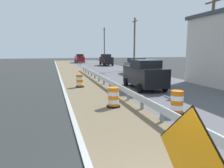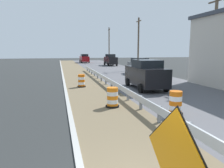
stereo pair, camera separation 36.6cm
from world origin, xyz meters
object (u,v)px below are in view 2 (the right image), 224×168
at_px(traffic_barrel_nearest, 175,104).
at_px(traffic_barrel_mid, 81,81).
at_px(car_mid_far_lane, 140,66).
at_px(utility_pole_mid, 138,43).
at_px(warning_sign_diamond, 175,159).
at_px(utility_pole_near, 214,40).
at_px(car_lead_near_lane, 84,58).
at_px(car_trailing_near_lane, 111,60).
at_px(car_lead_far_lane, 146,74).
at_px(traffic_barrel_close, 112,98).
at_px(utility_pole_far, 109,45).

xyz_separation_m(traffic_barrel_nearest, traffic_barrel_mid, (-3.39, 8.47, -0.04)).
relative_size(car_mid_far_lane, utility_pole_mid, 0.57).
xyz_separation_m(warning_sign_diamond, utility_pole_near, (9.95, 11.31, 2.65)).
bearing_deg(utility_pole_mid, warning_sign_diamond, -109.83).
bearing_deg(utility_pole_mid, car_lead_near_lane, 104.90).
bearing_deg(car_trailing_near_lane, utility_pole_mid, 9.06).
bearing_deg(warning_sign_diamond, car_lead_far_lane, -116.65).
relative_size(traffic_barrel_close, car_lead_near_lane, 0.22).
xyz_separation_m(traffic_barrel_nearest, car_trailing_near_lane, (4.71, 31.75, 0.61)).
height_order(traffic_barrel_nearest, utility_pole_far, utility_pole_far).
xyz_separation_m(warning_sign_diamond, car_trailing_near_lane, (7.95, 37.13, 0.03)).
distance_m(traffic_barrel_close, utility_pole_mid, 21.92).
distance_m(warning_sign_diamond, car_mid_far_lane, 22.91).
bearing_deg(car_lead_far_lane, utility_pole_mid, -18.02).
bearing_deg(car_mid_far_lane, utility_pole_far, 173.48).
bearing_deg(car_mid_far_lane, traffic_barrel_mid, -48.38).
distance_m(traffic_barrel_nearest, utility_pole_mid, 22.87).
height_order(warning_sign_diamond, utility_pole_mid, utility_pole_mid).
relative_size(warning_sign_diamond, traffic_barrel_close, 1.97).
height_order(warning_sign_diamond, traffic_barrel_nearest, warning_sign_diamond).
xyz_separation_m(car_trailing_near_lane, car_lead_far_lane, (-3.40, -25.22, 0.00)).
bearing_deg(traffic_barrel_mid, traffic_barrel_nearest, -68.21).
bearing_deg(car_lead_far_lane, utility_pole_far, -7.82).
relative_size(warning_sign_diamond, car_lead_far_lane, 0.44).
bearing_deg(warning_sign_diamond, traffic_barrel_nearest, -126.75).
bearing_deg(utility_pole_mid, utility_pole_far, 89.71).
relative_size(traffic_barrel_mid, car_trailing_near_lane, 0.23).
relative_size(traffic_barrel_mid, utility_pole_far, 0.12).
distance_m(traffic_barrel_nearest, car_lead_near_lane, 42.66).
xyz_separation_m(traffic_barrel_mid, car_trailing_near_lane, (8.10, 23.28, 0.64)).
bearing_deg(traffic_barrel_nearest, car_trailing_near_lane, 81.55).
height_order(traffic_barrel_mid, utility_pole_near, utility_pole_near).
bearing_deg(car_lead_near_lane, utility_pole_mid, -166.64).
height_order(traffic_barrel_nearest, car_lead_far_lane, car_lead_far_lane).
xyz_separation_m(car_lead_near_lane, car_trailing_near_lane, (3.80, -10.90, 0.07)).
height_order(warning_sign_diamond, utility_pole_far, utility_pole_far).
xyz_separation_m(traffic_barrel_mid, utility_pole_mid, (9.89, 13.17, 3.52)).
bearing_deg(traffic_barrel_mid, car_mid_far_lane, 43.63).
height_order(traffic_barrel_close, utility_pole_near, utility_pole_near).
distance_m(traffic_barrel_close, car_lead_far_lane, 5.98).
xyz_separation_m(car_trailing_near_lane, utility_pole_mid, (1.79, -10.11, 2.88)).
bearing_deg(utility_pole_far, car_trailing_near_lane, -101.66).
bearing_deg(traffic_barrel_nearest, traffic_barrel_close, 141.73).
relative_size(traffic_barrel_nearest, utility_pole_near, 0.15).
bearing_deg(traffic_barrel_close, car_trailing_near_lane, 76.43).
xyz_separation_m(car_lead_near_lane, car_mid_far_lane, (3.73, -26.52, -0.04)).
relative_size(car_mid_far_lane, utility_pole_far, 0.53).
relative_size(warning_sign_diamond, traffic_barrel_nearest, 1.86).
distance_m(traffic_barrel_nearest, traffic_barrel_close, 3.16).
relative_size(car_lead_near_lane, utility_pole_far, 0.56).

